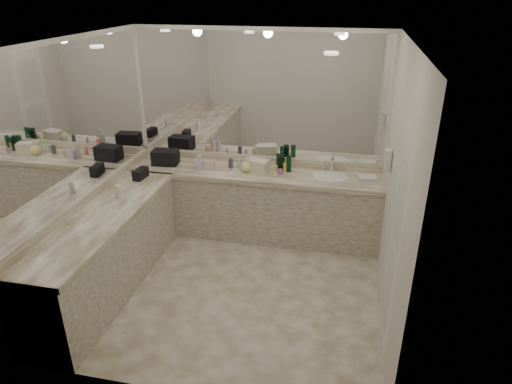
% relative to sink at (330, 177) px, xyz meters
% --- Properties ---
extents(floor, '(3.20, 3.20, 0.00)m').
position_rel_sink_xyz_m(floor, '(-0.95, -1.20, -0.90)').
color(floor, beige).
rests_on(floor, ground).
extents(ceiling, '(3.20, 3.20, 0.00)m').
position_rel_sink_xyz_m(ceiling, '(-0.95, -1.20, 1.71)').
color(ceiling, white).
rests_on(ceiling, floor).
extents(wall_back, '(3.20, 0.02, 2.60)m').
position_rel_sink_xyz_m(wall_back, '(-0.95, 0.30, 0.41)').
color(wall_back, silver).
rests_on(wall_back, floor).
extents(wall_left, '(0.02, 3.00, 2.60)m').
position_rel_sink_xyz_m(wall_left, '(-2.55, -1.20, 0.41)').
color(wall_left, silver).
rests_on(wall_left, floor).
extents(wall_right, '(0.02, 3.00, 2.60)m').
position_rel_sink_xyz_m(wall_right, '(0.65, -1.20, 0.41)').
color(wall_right, silver).
rests_on(wall_right, floor).
extents(vanity_back_base, '(3.20, 0.60, 0.84)m').
position_rel_sink_xyz_m(vanity_back_base, '(-0.95, 0.00, -0.48)').
color(vanity_back_base, beige).
rests_on(vanity_back_base, floor).
extents(vanity_back_top, '(3.20, 0.64, 0.06)m').
position_rel_sink_xyz_m(vanity_back_top, '(-0.95, -0.01, -0.03)').
color(vanity_back_top, silver).
rests_on(vanity_back_top, vanity_back_base).
extents(vanity_left_base, '(0.60, 2.40, 0.84)m').
position_rel_sink_xyz_m(vanity_left_base, '(-2.25, -1.50, -0.48)').
color(vanity_left_base, beige).
rests_on(vanity_left_base, floor).
extents(vanity_left_top, '(0.64, 2.42, 0.06)m').
position_rel_sink_xyz_m(vanity_left_top, '(-2.24, -1.50, -0.03)').
color(vanity_left_top, silver).
rests_on(vanity_left_top, vanity_left_base).
extents(backsplash_back, '(3.20, 0.04, 0.10)m').
position_rel_sink_xyz_m(backsplash_back, '(-0.95, 0.28, 0.05)').
color(backsplash_back, silver).
rests_on(backsplash_back, vanity_back_top).
extents(backsplash_left, '(0.04, 3.00, 0.10)m').
position_rel_sink_xyz_m(backsplash_left, '(-2.53, -1.20, 0.05)').
color(backsplash_left, silver).
rests_on(backsplash_left, vanity_left_top).
extents(mirror_back, '(3.12, 0.01, 1.55)m').
position_rel_sink_xyz_m(mirror_back, '(-0.95, 0.29, 0.88)').
color(mirror_back, white).
rests_on(mirror_back, wall_back).
extents(mirror_left, '(0.01, 2.92, 1.55)m').
position_rel_sink_xyz_m(mirror_left, '(-2.54, -1.20, 0.88)').
color(mirror_left, white).
rests_on(mirror_left, wall_left).
extents(sink, '(0.44, 0.44, 0.03)m').
position_rel_sink_xyz_m(sink, '(0.00, 0.00, 0.00)').
color(sink, white).
rests_on(sink, vanity_back_top).
extents(faucet, '(0.24, 0.16, 0.14)m').
position_rel_sink_xyz_m(faucet, '(0.00, 0.21, 0.07)').
color(faucet, silver).
rests_on(faucet, vanity_back_top).
extents(wall_phone, '(0.06, 0.10, 0.24)m').
position_rel_sink_xyz_m(wall_phone, '(0.61, -0.50, 0.46)').
color(wall_phone, white).
rests_on(wall_phone, wall_right).
extents(door, '(0.02, 0.82, 2.10)m').
position_rel_sink_xyz_m(door, '(0.64, -1.70, 0.16)').
color(door, white).
rests_on(door, wall_right).
extents(black_toiletry_bag, '(0.34, 0.23, 0.19)m').
position_rel_sink_xyz_m(black_toiletry_bag, '(-2.13, -0.01, 0.10)').
color(black_toiletry_bag, black).
rests_on(black_toiletry_bag, vanity_back_top).
extents(black_bag_spill, '(0.13, 0.23, 0.12)m').
position_rel_sink_xyz_m(black_bag_spill, '(-2.25, -0.52, 0.07)').
color(black_bag_spill, black).
rests_on(black_bag_spill, vanity_left_top).
extents(cream_cosmetic_case, '(0.32, 0.25, 0.16)m').
position_rel_sink_xyz_m(cream_cosmetic_case, '(-0.91, -0.01, 0.09)').
color(cream_cosmetic_case, beige).
rests_on(cream_cosmetic_case, vanity_back_top).
extents(hand_towel, '(0.24, 0.18, 0.04)m').
position_rel_sink_xyz_m(hand_towel, '(0.44, 0.02, 0.02)').
color(hand_towel, white).
rests_on(hand_towel, vanity_back_top).
extents(lotion_left, '(0.06, 0.06, 0.15)m').
position_rel_sink_xyz_m(lotion_left, '(-2.25, -1.08, 0.08)').
color(lotion_left, white).
rests_on(lotion_left, vanity_left_top).
extents(soap_bottle_a, '(0.10, 0.10, 0.22)m').
position_rel_sink_xyz_m(soap_bottle_a, '(-1.67, -0.01, 0.11)').
color(soap_bottle_a, beige).
rests_on(soap_bottle_a, vanity_back_top).
extents(soap_bottle_b, '(0.09, 0.09, 0.19)m').
position_rel_sink_xyz_m(soap_bottle_b, '(-1.64, -0.10, 0.10)').
color(soap_bottle_b, silver).
rests_on(soap_bottle_b, vanity_back_top).
extents(soap_bottle_c, '(0.19, 0.19, 0.19)m').
position_rel_sink_xyz_m(soap_bottle_c, '(-1.05, -0.04, 0.10)').
color(soap_bottle_c, '#E7DE83').
rests_on(soap_bottle_c, vanity_back_top).
extents(green_bottle_0, '(0.06, 0.06, 0.20)m').
position_rel_sink_xyz_m(green_bottle_0, '(-0.63, 0.06, 0.10)').
color(green_bottle_0, '#0E472B').
rests_on(green_bottle_0, vanity_back_top).
extents(green_bottle_1, '(0.06, 0.06, 0.21)m').
position_rel_sink_xyz_m(green_bottle_1, '(-0.53, 0.08, 0.11)').
color(green_bottle_1, '#0E472B').
rests_on(green_bottle_1, vanity_back_top).
extents(green_bottle_2, '(0.07, 0.07, 0.20)m').
position_rel_sink_xyz_m(green_bottle_2, '(-0.62, 0.11, 0.11)').
color(green_bottle_2, '#0E472B').
rests_on(green_bottle_2, vanity_back_top).
extents(green_bottle_3, '(0.06, 0.06, 0.20)m').
position_rel_sink_xyz_m(green_bottle_3, '(-0.67, 0.14, 0.10)').
color(green_bottle_3, '#0E472B').
rests_on(green_bottle_3, vanity_back_top).
extents(amenity_bottle_0, '(0.06, 0.06, 0.13)m').
position_rel_sink_xyz_m(amenity_bottle_0, '(-1.27, 0.04, 0.07)').
color(amenity_bottle_0, '#3F3F4C').
rests_on(amenity_bottle_0, vanity_back_top).
extents(amenity_bottle_1, '(0.05, 0.05, 0.11)m').
position_rel_sink_xyz_m(amenity_bottle_1, '(-1.17, 0.08, 0.06)').
color(amenity_bottle_1, silver).
rests_on(amenity_bottle_1, vanity_back_top).
extents(amenity_bottle_2, '(0.06, 0.06, 0.07)m').
position_rel_sink_xyz_m(amenity_bottle_2, '(-0.62, -0.04, 0.04)').
color(amenity_bottle_2, '#9966B2').
rests_on(amenity_bottle_2, vanity_back_top).
extents(amenity_bottle_3, '(0.06, 0.06, 0.11)m').
position_rel_sink_xyz_m(amenity_bottle_3, '(-0.58, 0.09, 0.06)').
color(amenity_bottle_3, '#F2D84C').
rests_on(amenity_bottle_3, vanity_back_top).
extents(amenity_bottle_4, '(0.06, 0.06, 0.11)m').
position_rel_sink_xyz_m(amenity_bottle_4, '(-1.71, 0.12, 0.06)').
color(amenity_bottle_4, '#E57F66').
rests_on(amenity_bottle_4, vanity_back_top).
extents(amenity_bottle_5, '(0.05, 0.05, 0.08)m').
position_rel_sink_xyz_m(amenity_bottle_5, '(-0.69, 0.04, 0.04)').
color(amenity_bottle_5, '#F2D84C').
rests_on(amenity_bottle_5, vanity_back_top).
extents(amenity_bottle_6, '(0.04, 0.04, 0.08)m').
position_rel_sink_xyz_m(amenity_bottle_6, '(-1.46, -0.00, 0.05)').
color(amenity_bottle_6, '#E0B28C').
rests_on(amenity_bottle_6, vanity_back_top).
extents(amenity_bottle_7, '(0.04, 0.04, 0.07)m').
position_rel_sink_xyz_m(amenity_bottle_7, '(-0.96, -0.00, 0.04)').
color(amenity_bottle_7, '#3F3F4C').
rests_on(amenity_bottle_7, vanity_back_top).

